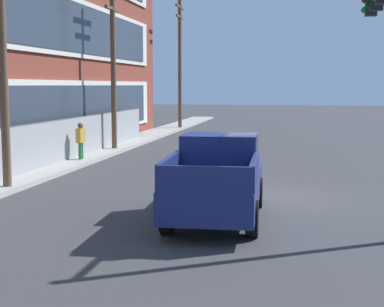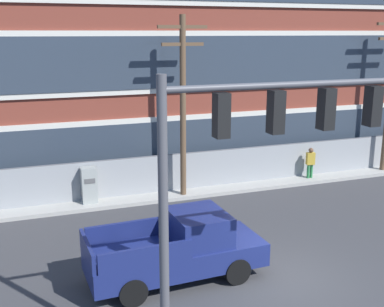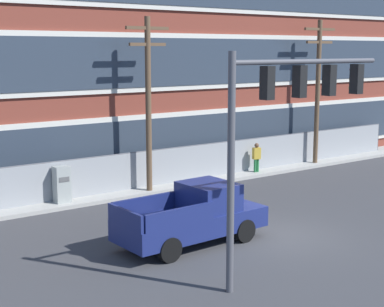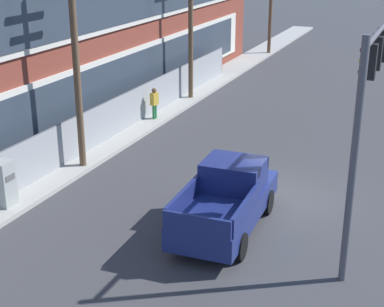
% 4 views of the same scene
% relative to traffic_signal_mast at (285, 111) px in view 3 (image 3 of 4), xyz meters
% --- Properties ---
extents(ground_plane, '(160.00, 160.00, 0.00)m').
position_rel_traffic_signal_mast_xyz_m(ground_plane, '(2.55, 2.77, -4.83)').
color(ground_plane, '#38383A').
extents(sidewalk_building_side, '(80.00, 1.95, 0.16)m').
position_rel_traffic_signal_mast_xyz_m(sidewalk_building_side, '(2.55, 11.27, -4.75)').
color(sidewalk_building_side, '#9E9B93').
rests_on(sidewalk_building_side, ground).
extents(brick_mill_building, '(52.58, 11.99, 15.61)m').
position_rel_traffic_signal_mast_xyz_m(brick_mill_building, '(0.46, 17.94, 2.99)').
color(brick_mill_building, brown).
rests_on(brick_mill_building, ground).
extents(chain_link_fence, '(32.37, 0.06, 1.87)m').
position_rel_traffic_signal_mast_xyz_m(chain_link_fence, '(3.46, 11.38, -3.87)').
color(chain_link_fence, gray).
rests_on(chain_link_fence, ground).
extents(traffic_signal_mast, '(5.74, 0.43, 6.46)m').
position_rel_traffic_signal_mast_xyz_m(traffic_signal_mast, '(0.00, 0.00, 0.00)').
color(traffic_signal_mast, '#4C4C51').
rests_on(traffic_signal_mast, ground).
extents(pickup_truck_navy, '(5.38, 2.25, 2.02)m').
position_rel_traffic_signal_mast_xyz_m(pickup_truck_navy, '(-0.31, 3.82, -3.87)').
color(pickup_truck_navy, navy).
rests_on(pickup_truck_navy, ground).
extents(utility_pole_near_corner, '(2.14, 0.26, 7.91)m').
position_rel_traffic_signal_mast_xyz_m(utility_pole_near_corner, '(2.14, 10.67, -0.47)').
color(utility_pole_near_corner, brown).
rests_on(utility_pole_near_corner, ground).
extents(utility_pole_midblock, '(2.30, 0.26, 8.09)m').
position_rel_traffic_signal_mast_xyz_m(utility_pole_midblock, '(13.29, 10.86, -0.36)').
color(utility_pole_midblock, brown).
rests_on(utility_pole_midblock, ground).
extents(electrical_cabinet, '(0.63, 0.55, 1.69)m').
position_rel_traffic_signal_mast_xyz_m(electrical_cabinet, '(-1.95, 11.01, -3.98)').
color(electrical_cabinet, '#939993').
rests_on(electrical_cabinet, ground).
extents(pedestrian_near_cabinet, '(0.44, 0.31, 1.69)m').
position_rel_traffic_signal_mast_xyz_m(pedestrian_near_cabinet, '(8.85, 10.88, -3.85)').
color(pedestrian_near_cabinet, '#236B38').
rests_on(pedestrian_near_cabinet, ground).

